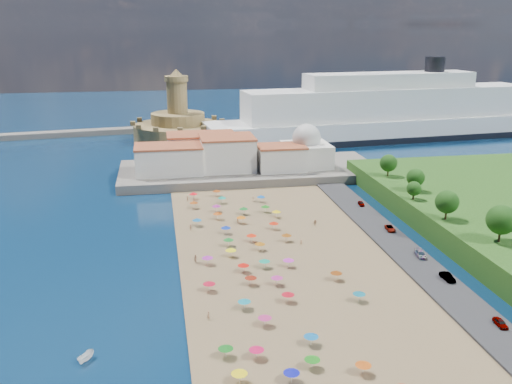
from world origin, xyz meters
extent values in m
plane|color=#071938|center=(0.00, 0.00, 0.00)|extent=(700.00, 700.00, 0.00)
cube|color=#59544C|center=(10.00, 73.00, 1.50)|extent=(90.00, 36.00, 3.00)
cube|color=#59544C|center=(-12.00, 108.00, 1.20)|extent=(18.00, 70.00, 2.40)
cube|color=silver|center=(-18.00, 69.00, 7.50)|extent=(22.00, 14.00, 9.00)
cube|color=silver|center=(2.00, 71.00, 8.50)|extent=(18.00, 16.00, 11.00)
cube|color=silver|center=(20.00, 67.00, 7.00)|extent=(16.00, 12.00, 8.00)
cube|color=silver|center=(-6.00, 83.00, 8.00)|extent=(24.00, 14.00, 10.00)
cube|color=silver|center=(30.00, 71.00, 7.00)|extent=(16.00, 16.00, 8.00)
sphere|color=silver|center=(30.00, 71.00, 13.00)|extent=(10.00, 10.00, 10.00)
cylinder|color=silver|center=(30.00, 71.00, 16.80)|extent=(1.20, 1.20, 1.60)
cylinder|color=#9F854F|center=(-12.00, 138.00, 4.00)|extent=(40.00, 40.00, 8.00)
cylinder|color=#9F854F|center=(-12.00, 138.00, 10.50)|extent=(24.00, 24.00, 5.00)
cylinder|color=#9F854F|center=(-12.00, 138.00, 20.00)|extent=(9.00, 9.00, 14.00)
cylinder|color=#9F854F|center=(-12.00, 138.00, 28.20)|extent=(10.40, 10.40, 2.40)
cone|color=#9F854F|center=(-12.00, 138.00, 30.90)|extent=(6.00, 6.00, 3.00)
cube|color=black|center=(83.15, 127.18, 1.36)|extent=(171.05, 41.63, 2.73)
cube|color=white|center=(83.15, 127.18, 5.05)|extent=(170.02, 41.13, 10.10)
cube|color=white|center=(83.15, 127.18, 16.84)|extent=(136.06, 33.35, 13.47)
cube|color=white|center=(83.15, 127.18, 26.94)|extent=(79.75, 23.37, 6.74)
cylinder|color=black|center=(105.50, 129.39, 33.68)|extent=(8.98, 8.98, 6.74)
cylinder|color=gray|center=(-4.29, -31.58, 1.25)|extent=(0.07, 0.07, 2.00)
cone|color=#AF256B|center=(-4.29, -31.58, 2.15)|extent=(2.50, 2.50, 0.60)
cylinder|color=gray|center=(-3.45, -48.32, 1.25)|extent=(0.07, 0.07, 2.00)
cone|color=#0D10AA|center=(-3.45, -48.32, 2.15)|extent=(2.50, 2.50, 0.60)
cylinder|color=gray|center=(-6.91, -24.91, 1.25)|extent=(0.07, 0.07, 2.00)
cone|color=#108097|center=(-6.91, -24.91, 2.15)|extent=(2.50, 2.50, 0.60)
cylinder|color=gray|center=(0.47, -45.50, 1.25)|extent=(0.07, 0.07, 2.00)
cone|color=#197C16|center=(0.47, -45.50, 2.15)|extent=(2.50, 2.50, 0.60)
cylinder|color=gray|center=(-4.06, -15.02, 1.25)|extent=(0.07, 0.07, 2.00)
cone|color=maroon|center=(-4.06, -15.02, 2.15)|extent=(2.50, 2.50, 0.60)
cylinder|color=gray|center=(-11.07, -47.18, 1.25)|extent=(0.07, 0.07, 2.00)
cone|color=yellow|center=(-11.07, -47.18, 2.15)|extent=(2.50, 2.50, 0.60)
cylinder|color=gray|center=(1.72, -23.56, 1.25)|extent=(0.07, 0.07, 2.00)
cone|color=red|center=(1.72, -23.56, 2.15)|extent=(2.50, 2.50, 0.60)
cylinder|color=gray|center=(7.15, 16.29, 1.25)|extent=(0.07, 0.07, 2.00)
cone|color=red|center=(7.15, 16.29, 2.15)|extent=(2.50, 2.50, 0.60)
cylinder|color=gray|center=(1.08, 2.85, 1.25)|extent=(0.07, 0.07, 2.00)
cone|color=#9D5B0E|center=(1.08, 2.85, 2.15)|extent=(2.50, 2.50, 0.60)
cylinder|color=gray|center=(-5.83, 6.76, 1.25)|extent=(0.07, 0.07, 2.00)
cone|color=#136E23|center=(-5.83, 6.76, 2.15)|extent=(2.50, 2.50, 0.60)
cylinder|color=gray|center=(-11.98, 37.60, 1.25)|extent=(0.07, 0.07, 2.00)
cone|color=#9A3F0E|center=(-11.98, 37.60, 2.15)|extent=(2.50, 2.50, 0.60)
cylinder|color=gray|center=(-11.75, -3.24, 1.25)|extent=(0.07, 0.07, 2.00)
cone|color=purple|center=(-11.75, -3.24, 2.15)|extent=(2.50, 2.50, 0.60)
cylinder|color=gray|center=(-12.18, 22.35, 1.25)|extent=(0.07, 0.07, 2.00)
cone|color=#115E9D|center=(-12.18, 22.35, 2.15)|extent=(2.50, 2.50, 0.60)
cylinder|color=gray|center=(8.14, 39.98, 1.25)|extent=(0.07, 0.07, 2.00)
cone|color=#0D53B3|center=(8.14, 39.98, 2.15)|extent=(2.50, 2.50, 0.60)
cylinder|color=gray|center=(1.29, 29.60, 1.25)|extent=(0.07, 0.07, 2.00)
cone|color=#157626|center=(1.29, 29.60, 2.15)|extent=(2.50, 2.50, 0.60)
cylinder|color=gray|center=(-12.62, -16.31, 1.25)|extent=(0.07, 0.07, 2.00)
cone|color=#B90E29|center=(-12.62, -16.31, 2.15)|extent=(2.50, 2.50, 0.60)
cylinder|color=gray|center=(0.24, -7.20, 1.25)|extent=(0.07, 0.07, 2.00)
cone|color=#0F9071|center=(0.24, -7.20, 2.15)|extent=(2.50, 2.50, 0.60)
cylinder|color=gray|center=(8.47, 7.33, 1.25)|extent=(0.07, 0.07, 2.00)
cone|color=#81410B|center=(8.47, 7.33, 2.15)|extent=(2.50, 2.50, 0.60)
cylinder|color=gray|center=(15.15, -25.60, 1.25)|extent=(0.07, 0.07, 2.00)
cone|color=#0D617A|center=(15.15, -25.60, 2.15)|extent=(2.50, 2.50, 0.60)
cylinder|color=gray|center=(-12.24, -40.15, 1.25)|extent=(0.07, 0.07, 2.00)
cone|color=#136B1A|center=(-12.24, -40.15, 2.15)|extent=(2.50, 2.50, 0.60)
cylinder|color=gray|center=(9.79, 25.51, 1.25)|extent=(0.07, 0.07, 2.00)
cone|color=yellow|center=(9.79, 25.51, 2.15)|extent=(2.50, 2.50, 0.60)
cylinder|color=gray|center=(-5.92, 33.33, 1.25)|extent=(0.07, 0.07, 2.00)
cone|color=#9B2182|center=(-5.92, 33.33, 2.15)|extent=(2.50, 2.50, 0.60)
cylinder|color=gray|center=(1.19, -15.92, 1.25)|extent=(0.07, 0.07, 2.00)
cone|color=#B22684|center=(1.19, -15.92, 2.15)|extent=(2.50, 2.50, 0.60)
cylinder|color=gray|center=(2.06, -38.99, 1.25)|extent=(0.07, 0.07, 2.00)
cone|color=#0C60A8|center=(2.06, -38.99, 2.15)|extent=(2.50, 2.50, 0.60)
cylinder|color=gray|center=(0.02, 8.64, 1.25)|extent=(0.07, 0.07, 2.00)
cone|color=red|center=(0.02, 8.64, 2.15)|extent=(2.50, 2.50, 0.60)
cylinder|color=gray|center=(-0.48, 22.36, 1.25)|extent=(0.07, 0.07, 2.00)
cone|color=orange|center=(-0.48, 22.36, 2.15)|extent=(2.50, 2.50, 0.60)
cylinder|color=gray|center=(7.62, 30.40, 1.25)|extent=(0.07, 0.07, 2.00)
cone|color=#147114|center=(7.62, 30.40, 2.15)|extent=(2.50, 2.50, 0.60)
cylinder|color=gray|center=(-7.49, -41.35, 1.25)|extent=(0.07, 0.07, 2.00)
cone|color=#C81047|center=(-7.49, -41.35, 2.15)|extent=(2.50, 2.50, 0.60)
cylinder|color=gray|center=(-3.42, 40.89, 1.25)|extent=(0.07, 0.07, 2.00)
cone|color=#0F8C74|center=(-3.42, 40.89, 2.15)|extent=(2.50, 2.50, 0.60)
cylinder|color=gray|center=(-11.51, 46.44, 1.25)|extent=(0.07, 0.07, 2.00)
cone|color=red|center=(-11.51, 46.44, 2.15)|extent=(2.50, 2.50, 0.60)
cylinder|color=gray|center=(-4.59, -8.62, 1.25)|extent=(0.07, 0.07, 2.00)
cone|color=red|center=(-4.59, -8.62, 2.15)|extent=(2.50, 2.50, 0.60)
cylinder|color=gray|center=(5.51, -7.59, 1.25)|extent=(0.07, 0.07, 2.00)
cone|color=#C029BB|center=(5.51, -7.59, 2.15)|extent=(2.50, 2.50, 0.60)
cylinder|color=gray|center=(-6.27, 26.61, 1.25)|extent=(0.07, 0.07, 2.00)
cone|color=#B5490E|center=(-6.27, 26.61, 2.15)|extent=(2.50, 2.50, 0.60)
cylinder|color=gray|center=(7.67, -48.25, 1.25)|extent=(0.07, 0.07, 2.00)
cone|color=#C44E0F|center=(7.67, -48.25, 2.15)|extent=(2.50, 2.50, 0.60)
cylinder|color=gray|center=(13.74, -15.78, 1.25)|extent=(0.07, 0.07, 2.00)
cone|color=#78330A|center=(13.74, -15.78, 2.15)|extent=(2.50, 2.50, 0.60)
cylinder|color=gray|center=(-5.44, 15.19, 1.25)|extent=(0.07, 0.07, 2.00)
cone|color=#0C29A3|center=(-5.44, 15.19, 2.15)|extent=(2.50, 2.50, 0.60)
cylinder|color=gray|center=(-6.12, 0.22, 1.25)|extent=(0.07, 0.07, 2.00)
cone|color=#F9F30D|center=(-6.12, 0.22, 2.15)|extent=(2.50, 2.50, 0.60)
cylinder|color=gray|center=(-4.26, 48.32, 1.25)|extent=(0.07, 0.07, 2.00)
cone|color=#9A3D0E|center=(-4.26, 48.32, 2.15)|extent=(2.50, 2.50, 0.60)
imported|color=tan|center=(-13.84, -27.63, 1.10)|extent=(0.74, 0.70, 1.71)
imported|color=tan|center=(6.02, 41.41, 1.08)|extent=(1.22, 0.96, 1.65)
imported|color=tan|center=(-14.28, -1.41, 1.16)|extent=(1.11, 1.11, 1.82)
imported|color=tan|center=(-13.41, 45.01, 1.07)|extent=(0.48, 0.99, 1.65)
imported|color=tan|center=(18.47, 17.30, 1.10)|extent=(1.62, 0.69, 1.69)
imported|color=tan|center=(-14.02, 19.13, 1.12)|extent=(1.24, 1.27, 1.75)
imported|color=tan|center=(-1.43, 22.88, 1.08)|extent=(0.81, 0.93, 1.65)
imported|color=tan|center=(11.40, 4.32, 1.04)|extent=(0.61, 0.44, 1.57)
imported|color=white|center=(-34.09, -37.12, 0.71)|extent=(3.11, 3.84, 1.41)
imported|color=gray|center=(36.00, 30.59, 1.30)|extent=(1.73, 3.64, 1.20)
imported|color=gray|center=(36.00, -39.36, 1.32)|extent=(1.74, 3.74, 1.24)
imported|color=gray|center=(36.00, -8.15, 1.38)|extent=(2.47, 4.89, 1.36)
imported|color=gray|center=(36.00, 9.37, 1.30)|extent=(2.47, 4.52, 1.20)
imported|color=gray|center=(36.00, -20.47, 1.41)|extent=(1.76, 4.38, 1.41)
cylinder|color=#382314|center=(50.46, -14.81, 7.79)|extent=(0.50, 0.50, 3.58)
sphere|color=#14380F|center=(50.46, -14.81, 11.01)|extent=(6.45, 6.45, 6.45)
cylinder|color=#382314|center=(46.28, 0.97, 7.57)|extent=(0.50, 0.50, 3.14)
sphere|color=#14380F|center=(46.28, 0.97, 10.40)|extent=(5.66, 5.66, 5.66)
cylinder|color=#382314|center=(45.57, 17.50, 7.09)|extent=(0.50, 0.50, 2.18)
sphere|color=#14380F|center=(45.57, 17.50, 9.05)|extent=(3.92, 3.92, 3.92)
cylinder|color=#382314|center=(49.52, 25.06, 7.41)|extent=(0.50, 0.50, 2.82)
sphere|color=#14380F|center=(49.52, 25.06, 9.95)|extent=(5.07, 5.07, 5.07)
cylinder|color=#382314|center=(48.45, 42.00, 7.48)|extent=(0.50, 0.50, 2.96)
sphere|color=#14380F|center=(48.45, 42.00, 10.14)|extent=(5.32, 5.32, 5.32)
camera|label=1|loc=(-21.16, -119.33, 51.17)|focal=40.00mm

